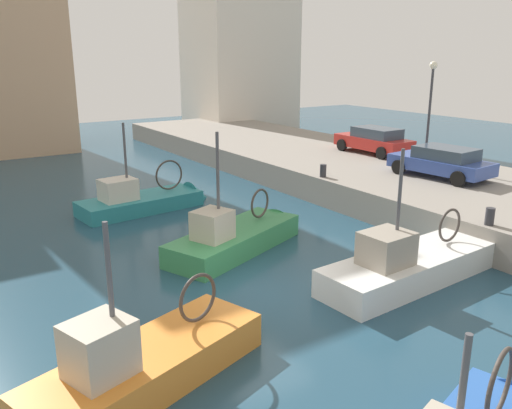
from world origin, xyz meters
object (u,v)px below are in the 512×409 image
object	(u,v)px
parked_car_blue	(442,162)
fishing_boat_green	(241,244)
fishing_boat_teal	(149,206)
quay_streetlamp	(431,96)
mooring_bollard_mid	(490,216)
fishing_boat_orange	(160,372)
parked_car_red	(374,140)
fishing_boat_white	(417,274)
mooring_bollard_north	(323,171)

from	to	relation	value
parked_car_blue	fishing_boat_green	bearing A→B (deg)	179.08
fishing_boat_teal	parked_car_blue	size ratio (longest dim) A/B	1.36
fishing_boat_green	parked_car_blue	size ratio (longest dim) A/B	1.42
parked_car_blue	quay_streetlamp	bearing A→B (deg)	54.94
mooring_bollard_mid	fishing_boat_orange	bearing A→B (deg)	-179.01
parked_car_red	fishing_boat_green	bearing A→B (deg)	-154.97
fishing_boat_white	parked_car_blue	distance (m)	8.82
fishing_boat_green	mooring_bollard_north	bearing A→B (deg)	24.57
mooring_bollard_north	fishing_boat_green	bearing A→B (deg)	-155.43
fishing_boat_orange	parked_car_blue	xyz separation A→B (m)	(15.47, 5.34, 1.77)
fishing_boat_white	fishing_boat_orange	distance (m)	8.36
parked_car_red	fishing_boat_orange	bearing A→B (deg)	-147.32
fishing_boat_teal	quay_streetlamp	distance (m)	13.76
fishing_boat_green	mooring_bollard_north	world-z (taller)	fishing_boat_green
fishing_boat_teal	parked_car_blue	xyz separation A→B (m)	(10.92, -6.27, 1.77)
fishing_boat_orange	parked_car_red	xyz separation A→B (m)	(17.18, 11.02, 1.79)
quay_streetlamp	parked_car_blue	bearing A→B (deg)	-125.06
fishing_boat_orange	mooring_bollard_mid	bearing A→B (deg)	0.99
quay_streetlamp	mooring_bollard_mid	bearing A→B (deg)	-128.21
fishing_boat_teal	parked_car_red	xyz separation A→B (m)	(12.63, -0.58, 1.80)
fishing_boat_white	fishing_boat_teal	xyz separation A→B (m)	(-3.79, 11.14, 0.01)
quay_streetlamp	parked_car_red	bearing A→B (deg)	85.56
fishing_boat_green	mooring_bollard_mid	world-z (taller)	fishing_boat_green
fishing_boat_green	parked_car_red	xyz separation A→B (m)	(11.83, 5.52, 1.81)
quay_streetlamp	fishing_boat_green	bearing A→B (deg)	-170.79
fishing_boat_orange	fishing_boat_white	bearing A→B (deg)	3.18
fishing_boat_green	parked_car_blue	distance (m)	10.27
parked_car_red	fishing_boat_teal	bearing A→B (deg)	177.36
fishing_boat_teal	parked_car_blue	world-z (taller)	fishing_boat_teal
fishing_boat_green	quay_streetlamp	size ratio (longest dim) A/B	1.30
fishing_boat_white	parked_car_blue	bearing A→B (deg)	34.36
parked_car_blue	fishing_boat_teal	bearing A→B (deg)	150.16
mooring_bollard_mid	mooring_bollard_north	xyz separation A→B (m)	(0.00, 8.00, 0.00)
parked_car_red	fishing_boat_white	bearing A→B (deg)	-129.94
fishing_boat_white	fishing_boat_orange	world-z (taller)	fishing_boat_white
mooring_bollard_north	fishing_boat_teal	bearing A→B (deg)	153.02
fishing_boat_white	fishing_boat_teal	bearing A→B (deg)	108.80
fishing_boat_white	parked_car_blue	size ratio (longest dim) A/B	1.58
parked_car_red	mooring_bollard_north	xyz separation A→B (m)	(-5.93, -2.83, -0.44)
parked_car_blue	fishing_boat_white	bearing A→B (deg)	-145.64
parked_car_red	mooring_bollard_mid	distance (m)	12.36
fishing_boat_white	parked_car_red	size ratio (longest dim) A/B	1.62
mooring_bollard_mid	mooring_bollard_north	distance (m)	8.00
fishing_boat_green	quay_streetlamp	xyz separation A→B (m)	(11.54, 1.87, 4.35)
mooring_bollard_mid	quay_streetlamp	xyz separation A→B (m)	(5.65, 7.18, 2.98)
fishing_boat_orange	mooring_bollard_north	bearing A→B (deg)	36.07
fishing_boat_white	fishing_boat_teal	world-z (taller)	fishing_boat_white
mooring_bollard_mid	quay_streetlamp	distance (m)	9.61
fishing_boat_white	parked_car_red	distance (m)	13.89
quay_streetlamp	fishing_boat_orange	bearing A→B (deg)	-156.44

